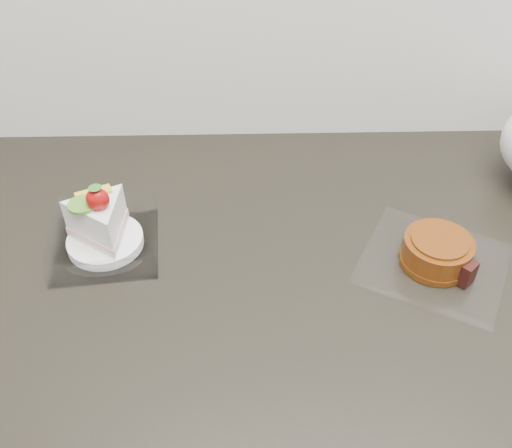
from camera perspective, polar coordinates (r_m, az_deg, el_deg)
counter at (r=1.15m, az=9.80°, el=-19.18°), size 2.04×0.64×0.90m
cake_tray at (r=0.80m, az=-15.05°, el=-0.70°), size 0.15×0.15×0.11m
mooncake_wrap at (r=0.79m, az=17.67°, el=-2.89°), size 0.24×0.24×0.04m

